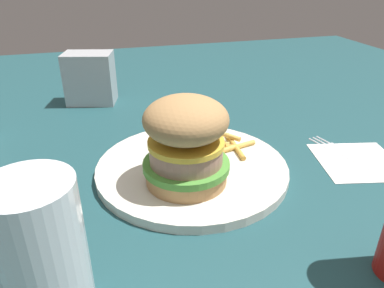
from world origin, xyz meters
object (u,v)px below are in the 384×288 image
fries_pile (221,144)px  napkin (358,161)px  fork (357,159)px  napkin_dispenser (90,78)px  sandwich (186,141)px  plate (192,168)px  drink_glass (44,264)px

fries_pile → napkin: (0.07, 0.18, -0.02)m
fork → napkin_dispenser: (-0.35, -0.35, 0.05)m
sandwich → napkin: 0.26m
fries_pile → fork: fries_pile is taller
plate → fork: 0.23m
sandwich → napkin_dispenser: size_ratio=1.11×
napkin_dispenser → sandwich: bearing=120.4°
drink_glass → napkin: bearing=109.9°
sandwich → napkin_dispenser: sandwich is taller
sandwich → fork: sandwich is taller
sandwich → fries_pile: 0.11m
plate → drink_glass: 0.25m
sandwich → plate: bearing=154.2°
plate → drink_glass: (0.18, -0.16, 0.05)m
plate → napkin_dispenser: (-0.31, -0.12, 0.04)m
fries_pile → napkin_dispenser: size_ratio=1.04×
napkin → fork: fork is taller
fork → napkin_dispenser: size_ratio=1.77×
fork → drink_glass: bearing=-69.9°
sandwich → fork: 0.26m
plate → napkin_dispenser: bearing=-159.4°
napkin → napkin_dispenser: (-0.35, -0.35, 0.05)m
fork → napkin_dispenser: 0.49m
plate → drink_glass: size_ratio=2.02×
drink_glass → fork: bearing=110.1°
fork → drink_glass: 0.43m
drink_glass → napkin_dispenser: bearing=174.4°
fries_pile → fork: 0.19m
napkin → napkin_dispenser: bearing=-134.9°
napkin → drink_glass: (0.14, -0.40, 0.05)m
sandwich → fork: (-0.00, 0.25, -0.06)m
plate → fork: (0.04, 0.23, -0.00)m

